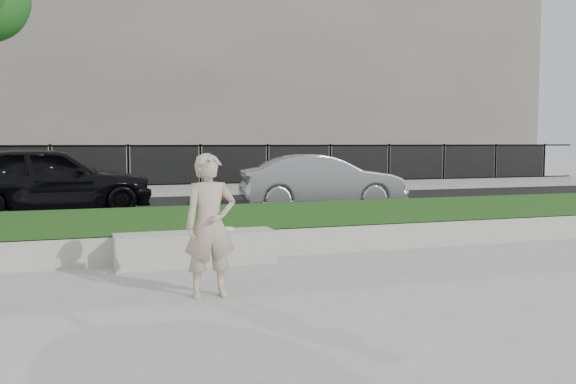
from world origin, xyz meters
name	(u,v)px	position (x,y,z in m)	size (l,w,h in m)	color
ground	(262,272)	(0.00, 0.00, 0.00)	(90.00, 90.00, 0.00)	gray
grass_bank	(212,228)	(0.00, 3.00, 0.20)	(34.00, 4.00, 0.40)	#0F340D
grass_kerb	(241,245)	(0.00, 1.04, 0.20)	(34.00, 0.08, 0.40)	#98968E
street	(166,207)	(0.00, 8.50, 0.02)	(34.00, 7.00, 0.04)	black
far_pavement	(145,193)	(0.00, 13.00, 0.06)	(34.00, 3.00, 0.12)	gray
iron_fence	(149,179)	(0.00, 12.00, 0.54)	(32.00, 0.30, 1.50)	slate
building_facade	(124,62)	(0.00, 20.00, 5.00)	(34.00, 10.00, 10.00)	#5D5851
stone_bench	(196,248)	(-0.70, 0.80, 0.22)	(2.18, 0.55, 0.45)	#98968E
man	(210,226)	(-0.91, -1.08, 0.78)	(0.57, 0.37, 1.56)	tan
book	(225,229)	(-0.27, 0.93, 0.46)	(0.24, 0.17, 0.03)	#EDEACD
car_dark	(48,179)	(-2.77, 7.71, 0.83)	(1.86, 4.63, 1.58)	black
car_silver	(322,181)	(3.64, 6.91, 0.70)	(1.41, 4.03, 1.33)	gray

